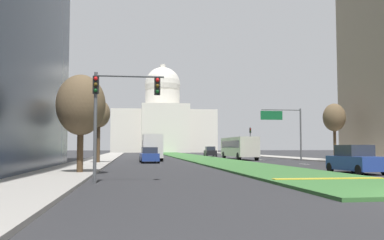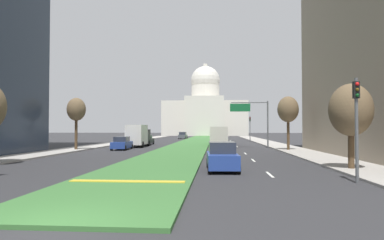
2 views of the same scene
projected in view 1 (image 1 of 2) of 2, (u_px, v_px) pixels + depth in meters
The scene contains 20 objects.
ground_plane at pixel (187, 156), 73.28m from camera, with size 267.99×267.99×0.00m, color #2B2B2D.
grass_median at pixel (191, 157), 67.27m from camera, with size 6.18×109.63×0.14m, color #386B33.
median_curb_nose at pixel (328, 179), 20.18m from camera, with size 5.56×0.50×0.04m, color gold.
lane_dashes_right at pixel (266, 160), 52.82m from camera, with size 0.16×55.74×0.01m.
sidewalk_left at pixel (103, 158), 59.33m from camera, with size 4.00×109.63×0.15m, color #9E9991.
sidewalk_right at pixel (286, 158), 63.17m from camera, with size 4.00×109.63×0.15m, color #9E9991.
capitol_building at pixel (163, 124), 133.21m from camera, with size 31.84×25.89×28.45m.
traffic_light_near_left at pixel (114, 102), 19.56m from camera, with size 3.34×0.35×5.20m.
traffic_light_far_right at pixel (250, 138), 73.53m from camera, with size 0.28×0.35×5.20m.
overhead_guide_sign at pixel (286, 123), 51.77m from camera, with size 5.28×0.20×6.50m.
street_tree_left_near at pixel (81, 105), 25.69m from camera, with size 3.00×3.00×6.17m.
street_tree_left_mid at pixel (99, 114), 41.82m from camera, with size 2.26×2.26×6.45m.
street_tree_right_mid at pixel (334, 118), 46.46m from camera, with size 2.49×2.49×6.55m.
sedan_lead_stopped at pixel (356, 160), 26.46m from camera, with size 2.12×4.32×1.82m.
sedan_midblock at pixel (149, 155), 44.21m from camera, with size 2.01×4.65×1.66m.
sedan_distant at pixel (149, 153), 56.63m from camera, with size 1.95×4.51×1.71m.
sedan_far_horizon at pixel (210, 152), 74.30m from camera, with size 2.07×4.55×1.76m.
sedan_very_far at pixel (157, 151), 87.62m from camera, with size 2.12×4.22×1.78m.
box_truck_delivery at pixel (152, 147), 50.47m from camera, with size 2.40×6.40×3.20m.
city_bus at pixel (239, 146), 55.63m from camera, with size 2.62×11.00×2.95m.
Camera 1 is at (-9.43, -12.04, 1.69)m, focal length 38.92 mm.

